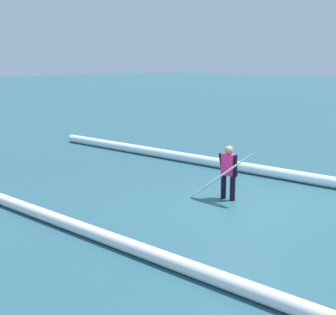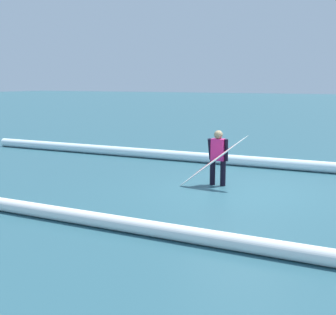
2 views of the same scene
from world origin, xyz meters
name	(u,v)px [view 2 (image 2 of 2)]	position (x,y,z in m)	size (l,w,h in m)	color
ground_plane	(240,191)	(0.00, 0.00, 0.00)	(180.90, 180.90, 0.00)	#2A5764
surfer	(218,155)	(0.73, -0.36, 0.79)	(0.52, 0.23, 1.41)	black
surfboard	(213,161)	(0.72, 0.00, 0.68)	(1.73, 0.61, 1.39)	white
wave_crest_foreground	(319,167)	(-1.28, -3.33, 0.16)	(0.33, 0.33, 24.79)	white
wave_crest_midground	(40,210)	(2.79, 3.85, 0.14)	(0.27, 0.27, 20.78)	white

